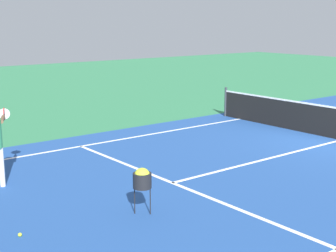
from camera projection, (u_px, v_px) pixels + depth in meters
The scene contains 5 objects.
line_sideline_left at pixel (95, 144), 14.29m from camera, with size 0.10×11.89×0.01m, color white.
line_service_near at pixel (172, 183), 10.86m from camera, with size 8.22×0.10×0.01m, color white.
line_center_service at pixel (269, 158), 12.80m from camera, with size 0.10×6.40×0.01m, color white.
ball_hopper at pixel (142, 179), 8.99m from camera, with size 0.34×0.34×0.87m.
tennis_ball_by_baseline at pixel (20, 235), 8.16m from camera, with size 0.07×0.07×0.07m, color #CCE033.
Camera 1 is at (8.08, -12.90, 3.47)m, focal length 53.35 mm.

